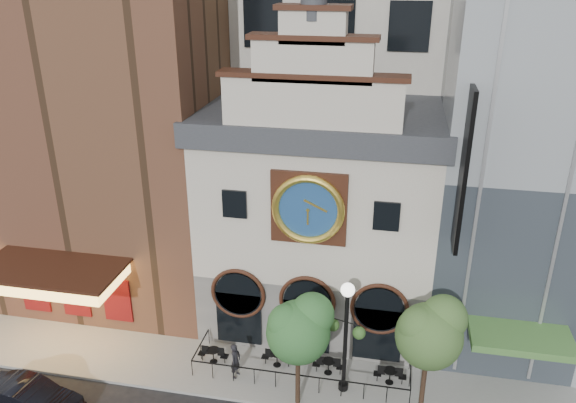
# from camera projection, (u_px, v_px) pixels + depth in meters

# --- Properties ---
(sidewalk) EXTENTS (44.00, 5.00, 0.15)m
(sidewalk) POSITION_uv_depth(u_px,v_px,m) (302.00, 373.00, 28.22)
(sidewalk) COLOR gray
(sidewalk) RESTS_ON ground
(clock_building) EXTENTS (12.60, 8.78, 18.65)m
(clock_building) POSITION_uv_depth(u_px,v_px,m) (320.00, 211.00, 30.43)
(clock_building) COLOR #605E5B
(clock_building) RESTS_ON ground
(theater_building) EXTENTS (14.00, 15.60, 25.00)m
(theater_building) POSITION_uv_depth(u_px,v_px,m) (105.00, 85.00, 32.38)
(theater_building) COLOR brown
(theater_building) RESTS_ON ground
(cafe_railing) EXTENTS (10.60, 2.60, 0.90)m
(cafe_railing) POSITION_uv_depth(u_px,v_px,m) (302.00, 365.00, 28.02)
(cafe_railing) COLOR black
(cafe_railing) RESTS_ON sidewalk
(bistro_0) EXTENTS (1.58, 0.68, 0.90)m
(bistro_0) POSITION_uv_depth(u_px,v_px,m) (213.00, 355.00, 28.74)
(bistro_0) COLOR black
(bistro_0) RESTS_ON sidewalk
(bistro_1) EXTENTS (1.58, 0.68, 0.90)m
(bistro_1) POSITION_uv_depth(u_px,v_px,m) (277.00, 358.00, 28.50)
(bistro_1) COLOR black
(bistro_1) RESTS_ON sidewalk
(bistro_2) EXTENTS (1.58, 0.68, 0.90)m
(bistro_2) POSITION_uv_depth(u_px,v_px,m) (328.00, 366.00, 27.95)
(bistro_2) COLOR black
(bistro_2) RESTS_ON sidewalk
(bistro_3) EXTENTS (1.58, 0.68, 0.90)m
(bistro_3) POSITION_uv_depth(u_px,v_px,m) (390.00, 375.00, 27.31)
(bistro_3) COLOR black
(bistro_3) RESTS_ON sidewalk
(car_left) EXTENTS (4.98, 2.23, 1.59)m
(car_left) POSITION_uv_depth(u_px,v_px,m) (30.00, 399.00, 25.57)
(car_left) COLOR black
(car_left) RESTS_ON ground
(pedestrian) EXTENTS (0.56, 0.75, 1.86)m
(pedestrian) POSITION_uv_depth(u_px,v_px,m) (236.00, 361.00, 27.59)
(pedestrian) COLOR black
(pedestrian) RESTS_ON sidewalk
(lamppost) EXTENTS (1.83, 0.97, 5.89)m
(lamppost) POSITION_uv_depth(u_px,v_px,m) (346.00, 326.00, 25.67)
(lamppost) COLOR black
(lamppost) RESTS_ON sidewalk
(tree_left) EXTENTS (2.97, 2.86, 5.72)m
(tree_left) POSITION_uv_depth(u_px,v_px,m) (300.00, 327.00, 24.65)
(tree_left) COLOR #382619
(tree_left) RESTS_ON sidewalk
(tree_right) EXTENTS (3.05, 2.94, 5.87)m
(tree_right) POSITION_uv_depth(u_px,v_px,m) (431.00, 331.00, 24.22)
(tree_right) COLOR #382619
(tree_right) RESTS_ON sidewalk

